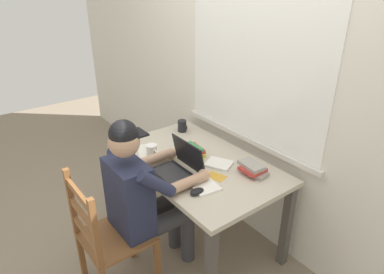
{
  "coord_description": "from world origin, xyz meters",
  "views": [
    {
      "loc": [
        1.74,
        -1.36,
        1.99
      ],
      "look_at": [
        0.02,
        -0.05,
        0.95
      ],
      "focal_mm": 31.9,
      "sensor_mm": 36.0,
      "label": 1
    }
  ],
  "objects_px": {
    "desk": "(196,172)",
    "book_stack_main": "(253,169)",
    "wooden_chair": "(108,238)",
    "seated_person": "(144,194)",
    "computer_mouse": "(197,191)",
    "laptop": "(179,167)",
    "coffee_mug_white": "(152,151)",
    "book_stack_side": "(192,151)",
    "coffee_mug_dark": "(182,126)",
    "landscape_photo_print": "(216,176)"
  },
  "relations": [
    {
      "from": "wooden_chair",
      "to": "book_stack_side",
      "type": "relative_size",
      "value": 4.64
    },
    {
      "from": "desk",
      "to": "book_stack_side",
      "type": "distance_m",
      "value": 0.16
    },
    {
      "from": "wooden_chair",
      "to": "seated_person",
      "type": "bearing_deg",
      "value": 90.0
    },
    {
      "from": "landscape_photo_print",
      "to": "desk",
      "type": "bearing_deg",
      "value": 157.37
    },
    {
      "from": "seated_person",
      "to": "book_stack_side",
      "type": "xyz_separation_m",
      "value": [
        -0.15,
        0.52,
        0.09
      ]
    },
    {
      "from": "computer_mouse",
      "to": "book_stack_side",
      "type": "relative_size",
      "value": 0.5
    },
    {
      "from": "wooden_chair",
      "to": "laptop",
      "type": "height_order",
      "value": "laptop"
    },
    {
      "from": "coffee_mug_white",
      "to": "seated_person",
      "type": "bearing_deg",
      "value": -39.81
    },
    {
      "from": "wooden_chair",
      "to": "computer_mouse",
      "type": "xyz_separation_m",
      "value": [
        0.28,
        0.51,
        0.3
      ]
    },
    {
      "from": "desk",
      "to": "wooden_chair",
      "type": "xyz_separation_m",
      "value": [
        0.06,
        -0.76,
        -0.19
      ]
    },
    {
      "from": "coffee_mug_white",
      "to": "landscape_photo_print",
      "type": "bearing_deg",
      "value": 22.1
    },
    {
      "from": "coffee_mug_dark",
      "to": "book_stack_main",
      "type": "xyz_separation_m",
      "value": [
        0.87,
        -0.03,
        -0.01
      ]
    },
    {
      "from": "coffee_mug_dark",
      "to": "computer_mouse",
      "type": "bearing_deg",
      "value": -30.21
    },
    {
      "from": "desk",
      "to": "laptop",
      "type": "xyz_separation_m",
      "value": [
        0.07,
        -0.2,
        0.15
      ]
    },
    {
      "from": "desk",
      "to": "book_stack_main",
      "type": "relative_size",
      "value": 6.1
    },
    {
      "from": "computer_mouse",
      "to": "landscape_photo_print",
      "type": "relative_size",
      "value": 0.77
    },
    {
      "from": "landscape_photo_print",
      "to": "book_stack_main",
      "type": "bearing_deg",
      "value": 44.09
    },
    {
      "from": "coffee_mug_white",
      "to": "computer_mouse",
      "type": "bearing_deg",
      "value": -2.4
    },
    {
      "from": "coffee_mug_dark",
      "to": "book_stack_side",
      "type": "xyz_separation_m",
      "value": [
        0.4,
        -0.2,
        -0.02
      ]
    },
    {
      "from": "wooden_chair",
      "to": "book_stack_side",
      "type": "bearing_deg",
      "value": 100.83
    },
    {
      "from": "desk",
      "to": "computer_mouse",
      "type": "relative_size",
      "value": 13.19
    },
    {
      "from": "seated_person",
      "to": "laptop",
      "type": "bearing_deg",
      "value": 87.25
    },
    {
      "from": "wooden_chair",
      "to": "book_stack_main",
      "type": "height_order",
      "value": "wooden_chair"
    },
    {
      "from": "seated_person",
      "to": "laptop",
      "type": "xyz_separation_m",
      "value": [
        0.01,
        0.28,
        0.11
      ]
    },
    {
      "from": "book_stack_main",
      "to": "landscape_photo_print",
      "type": "relative_size",
      "value": 1.66
    },
    {
      "from": "laptop",
      "to": "desk",
      "type": "bearing_deg",
      "value": 109.02
    },
    {
      "from": "seated_person",
      "to": "coffee_mug_white",
      "type": "relative_size",
      "value": 10.02
    },
    {
      "from": "desk",
      "to": "book_stack_side",
      "type": "bearing_deg",
      "value": 161.2
    },
    {
      "from": "book_stack_side",
      "to": "coffee_mug_dark",
      "type": "bearing_deg",
      "value": 153.57
    },
    {
      "from": "book_stack_side",
      "to": "book_stack_main",
      "type": "bearing_deg",
      "value": 20.18
    },
    {
      "from": "coffee_mug_white",
      "to": "landscape_photo_print",
      "type": "xyz_separation_m",
      "value": [
        0.5,
        0.2,
        -0.05
      ]
    },
    {
      "from": "seated_person",
      "to": "book_stack_side",
      "type": "bearing_deg",
      "value": 106.45
    },
    {
      "from": "laptop",
      "to": "coffee_mug_white",
      "type": "height_order",
      "value": "laptop"
    },
    {
      "from": "desk",
      "to": "seated_person",
      "type": "relative_size",
      "value": 1.07
    },
    {
      "from": "book_stack_side",
      "to": "seated_person",
      "type": "bearing_deg",
      "value": -73.55
    },
    {
      "from": "seated_person",
      "to": "computer_mouse",
      "type": "distance_m",
      "value": 0.37
    },
    {
      "from": "coffee_mug_dark",
      "to": "book_stack_side",
      "type": "distance_m",
      "value": 0.45
    },
    {
      "from": "book_stack_side",
      "to": "laptop",
      "type": "bearing_deg",
      "value": -54.93
    },
    {
      "from": "laptop",
      "to": "landscape_photo_print",
      "type": "distance_m",
      "value": 0.26
    },
    {
      "from": "book_stack_main",
      "to": "coffee_mug_dark",
      "type": "bearing_deg",
      "value": 178.33
    },
    {
      "from": "laptop",
      "to": "landscape_photo_print",
      "type": "height_order",
      "value": "laptop"
    },
    {
      "from": "seated_person",
      "to": "book_stack_side",
      "type": "height_order",
      "value": "seated_person"
    },
    {
      "from": "computer_mouse",
      "to": "coffee_mug_dark",
      "type": "distance_m",
      "value": 0.96
    },
    {
      "from": "book_stack_main",
      "to": "landscape_photo_print",
      "type": "bearing_deg",
      "value": -118.19
    },
    {
      "from": "computer_mouse",
      "to": "wooden_chair",
      "type": "bearing_deg",
      "value": -118.38
    },
    {
      "from": "seated_person",
      "to": "book_stack_main",
      "type": "xyz_separation_m",
      "value": [
        0.32,
        0.69,
        0.1
      ]
    },
    {
      "from": "coffee_mug_white",
      "to": "book_stack_main",
      "type": "height_order",
      "value": "coffee_mug_white"
    },
    {
      "from": "coffee_mug_dark",
      "to": "book_stack_main",
      "type": "height_order",
      "value": "coffee_mug_dark"
    },
    {
      "from": "landscape_photo_print",
      "to": "book_stack_side",
      "type": "bearing_deg",
      "value": 153.45
    },
    {
      "from": "computer_mouse",
      "to": "book_stack_main",
      "type": "distance_m",
      "value": 0.46
    }
  ]
}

